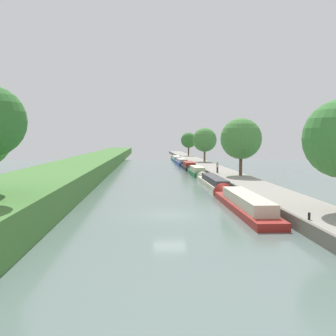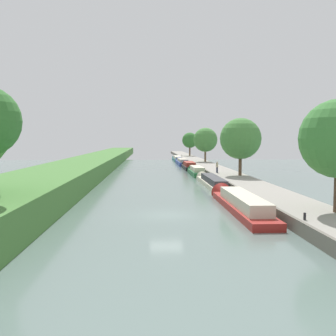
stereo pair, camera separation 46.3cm
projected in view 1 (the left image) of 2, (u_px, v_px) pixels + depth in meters
ground_plane at (170, 215)px, 29.42m from camera, size 160.00×160.00×0.00m
left_grassy_bank at (9, 201)px, 28.65m from camera, size 8.37×260.00×2.35m
right_towpath at (298, 208)px, 29.96m from camera, size 4.39×260.00×0.86m
stone_quay at (269, 208)px, 29.83m from camera, size 0.25×260.00×0.91m
narrowboat_red at (242, 202)px, 31.77m from camera, size 2.16×15.91×2.20m
narrowboat_cream at (212, 182)px, 47.57m from camera, size 1.83×16.29×1.89m
narrowboat_green at (196, 171)px, 62.56m from camera, size 1.95×10.47×2.02m
narrowboat_black at (188, 166)px, 74.77m from camera, size 2.12×10.60×2.15m
narrowboat_blue at (181, 162)px, 88.47m from camera, size 2.17×14.57×2.08m
narrowboat_teal at (176, 159)px, 104.74m from camera, size 2.00×14.71×1.96m
tree_rightbank_midnear at (241, 139)px, 52.16m from camera, size 5.60×5.60×7.84m
tree_rightbank_midfar at (205, 140)px, 84.63m from camera, size 5.31×5.31×7.49m
tree_rightbank_far at (189, 140)px, 115.32m from camera, size 4.62×4.62×6.99m
person_walking at (217, 167)px, 56.69m from camera, size 0.34×0.34×1.66m
mooring_bollard_near at (309, 216)px, 23.49m from camera, size 0.16×0.16×0.45m
mooring_bollard_far at (181, 156)px, 111.24m from camera, size 0.16×0.16×0.45m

